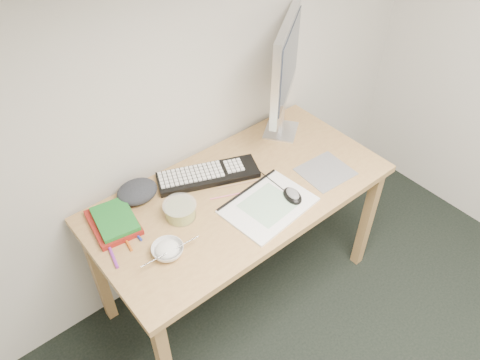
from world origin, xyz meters
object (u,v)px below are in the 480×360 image
at_px(keyboard, 208,175).
at_px(desk, 240,203).
at_px(sketchpad, 268,206).
at_px(monitor, 286,65).
at_px(rice_bowl, 168,251).

bearing_deg(keyboard, desk, -48.83).
xyz_separation_m(sketchpad, monitor, (0.43, 0.37, 0.38)).
bearing_deg(desk, keyboard, 108.83).
distance_m(sketchpad, rice_bowl, 0.49).
distance_m(desk, monitor, 0.69).
bearing_deg(sketchpad, monitor, 35.57).
height_order(keyboard, monitor, monitor).
bearing_deg(monitor, desk, 169.10).
relative_size(desk, monitor, 2.25).
xyz_separation_m(desk, sketchpad, (0.03, -0.16, 0.09)).
height_order(desk, keyboard, keyboard).
xyz_separation_m(keyboard, rice_bowl, (-0.40, -0.27, 0.01)).
relative_size(keyboard, rice_bowl, 3.67).
relative_size(sketchpad, keyboard, 0.82).
xyz_separation_m(keyboard, monitor, (0.52, 0.05, 0.37)).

